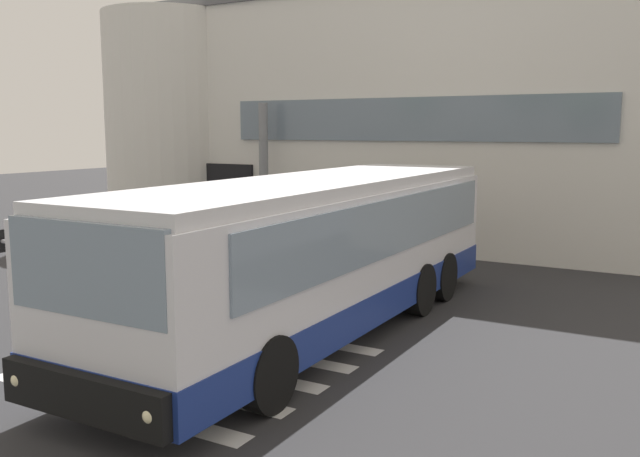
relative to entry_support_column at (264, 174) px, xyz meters
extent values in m
cube|color=#2B2B2D|center=(3.37, -5.40, -2.17)|extent=(80.00, 90.00, 0.02)
cube|color=silver|center=(5.37, -11.40, -2.15)|extent=(4.40, 0.36, 0.01)
cube|color=silver|center=(5.37, -10.50, -2.15)|extent=(4.40, 0.36, 0.01)
cube|color=silver|center=(5.37, -9.60, -2.15)|extent=(4.40, 0.36, 0.01)
cube|color=silver|center=(5.37, -8.70, -2.15)|extent=(4.40, 0.36, 0.01)
cube|color=silver|center=(5.37, -7.80, -2.15)|extent=(4.40, 0.36, 0.01)
cube|color=silver|center=(3.37, 6.60, 1.57)|extent=(17.18, 12.00, 7.46)
cube|color=#56565B|center=(3.37, 6.60, 5.45)|extent=(17.38, 12.20, 0.30)
cylinder|color=silver|center=(-4.73, 1.10, 1.57)|extent=(4.40, 4.40, 7.46)
cube|color=black|center=(-1.73, 0.55, -0.96)|extent=(1.80, 0.16, 2.40)
cube|color=slate|center=(4.37, 0.56, 1.64)|extent=(11.18, 0.10, 1.20)
cylinder|color=slate|center=(0.00, 0.00, 0.00)|extent=(0.28, 0.28, 4.32)
cube|color=silver|center=(6.10, -7.26, -0.73)|extent=(2.63, 10.24, 2.15)
cube|color=navy|center=(6.10, -7.26, -1.53)|extent=(2.67, 10.28, 0.55)
cube|color=silver|center=(6.10, -7.26, 0.44)|extent=(2.53, 10.04, 0.20)
cube|color=gray|center=(6.14, -12.32, -0.13)|extent=(2.35, 0.14, 1.05)
cube|color=gray|center=(7.39, -6.95, -0.23)|extent=(0.11, 9.02, 0.95)
cube|color=gray|center=(4.80, -6.97, -0.23)|extent=(0.11, 9.02, 0.95)
cube|color=black|center=(6.14, -12.32, 0.22)|extent=(2.15, 0.12, 0.28)
cube|color=black|center=(6.14, -12.45, -1.53)|extent=(2.45, 0.22, 0.52)
sphere|color=beige|center=(7.17, -12.48, -1.51)|extent=(0.18, 0.18, 0.18)
sphere|color=beige|center=(5.12, -12.50, -1.51)|extent=(0.18, 0.18, 0.18)
cylinder|color=#B7B7BF|center=(4.64, -12.13, 0.02)|extent=(0.40, 0.05, 0.05)
cube|color=black|center=(4.44, -12.13, 0.02)|extent=(0.04, 0.20, 0.28)
cylinder|color=black|center=(7.30, -10.56, -1.66)|extent=(0.31, 1.00, 1.00)
cylinder|color=black|center=(4.95, -10.58, -1.66)|extent=(0.31, 1.00, 1.00)
cylinder|color=black|center=(7.26, -5.34, -1.66)|extent=(0.31, 1.00, 1.00)
cylinder|color=black|center=(4.91, -5.35, -1.66)|extent=(0.31, 1.00, 1.00)
cylinder|color=black|center=(7.25, -4.04, -1.66)|extent=(0.31, 1.00, 1.00)
cylinder|color=black|center=(4.90, -4.05, -1.66)|extent=(0.31, 1.00, 1.00)
cylinder|color=#2D2D33|center=(0.89, -0.72, -1.73)|extent=(0.15, 0.15, 0.85)
cylinder|color=#2D2D33|center=(0.71, -0.63, -1.73)|extent=(0.15, 0.15, 0.85)
cube|color=silver|center=(0.80, -0.68, -1.02)|extent=(0.44, 0.37, 0.58)
sphere|color=tan|center=(0.80, -0.68, -0.60)|extent=(0.23, 0.23, 0.23)
cylinder|color=silver|center=(1.02, -0.79, -1.07)|extent=(0.09, 0.09, 0.55)
cylinder|color=silver|center=(0.58, -0.57, -1.07)|extent=(0.09, 0.09, 0.55)
cylinder|color=#4C4233|center=(1.92, -1.11, -1.73)|extent=(0.15, 0.15, 0.85)
cylinder|color=#4C4233|center=(1.73, -1.18, -1.73)|extent=(0.15, 0.15, 0.85)
cube|color=#4C4751|center=(1.83, -1.15, -1.02)|extent=(0.43, 0.34, 0.58)
sphere|color=tan|center=(1.83, -1.15, -0.60)|extent=(0.23, 0.23, 0.23)
cylinder|color=#4C4751|center=(2.06, -1.06, -1.07)|extent=(0.09, 0.09, 0.55)
cylinder|color=#4C4751|center=(1.59, -1.24, -1.07)|extent=(0.09, 0.09, 0.55)
cube|color=black|center=(1.77, -0.99, -1.04)|extent=(0.34, 0.27, 0.44)
cylinder|color=#1E2338|center=(3.08, -0.74, -1.73)|extent=(0.15, 0.15, 0.85)
cylinder|color=#1E2338|center=(2.90, -0.65, -1.73)|extent=(0.15, 0.15, 0.85)
cube|color=#338C4C|center=(2.99, -0.69, -1.02)|extent=(0.44, 0.37, 0.58)
sphere|color=tan|center=(2.99, -0.69, -0.60)|extent=(0.23, 0.23, 0.23)
cylinder|color=#338C4C|center=(3.21, -0.81, -1.07)|extent=(0.09, 0.09, 0.55)
cylinder|color=#338C4C|center=(2.77, -0.58, -1.07)|extent=(0.09, 0.09, 0.55)
cylinder|color=yellow|center=(6.48, -1.80, -1.71)|extent=(0.18, 0.18, 0.90)
camera|label=1|loc=(11.95, -17.36, 1.38)|focal=38.41mm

